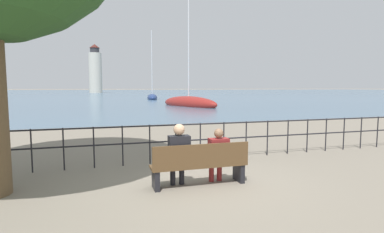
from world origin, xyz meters
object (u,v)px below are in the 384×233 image
sailboat_2 (189,103)px  sailboat_1 (152,97)px  seated_person_right (218,153)px  seated_person_left (179,152)px  park_bench (200,165)px  harbor_lighthouse (95,70)px

sailboat_2 → sailboat_1: bearing=70.4°
sailboat_1 → sailboat_2: 20.65m
seated_person_right → sailboat_2: bearing=75.1°
seated_person_left → sailboat_1: bearing=81.4°
park_bench → seated_person_left: size_ratio=1.55×
seated_person_left → seated_person_right: size_ratio=1.11×
park_bench → seated_person_left: bearing=169.9°
park_bench → sailboat_2: (7.21, 25.66, -0.08)m
sailboat_2 → harbor_lighthouse: bearing=75.5°
park_bench → seated_person_right: seated_person_right is taller
seated_person_right → harbor_lighthouse: harbor_lighthouse is taller
seated_person_left → sailboat_2: size_ratio=0.11×
seated_person_right → harbor_lighthouse: (-4.34, 117.95, 8.13)m
park_bench → sailboat_2: bearing=74.3°
seated_person_left → harbor_lighthouse: bearing=91.7°
park_bench → sailboat_2: sailboat_2 is taller
seated_person_left → harbor_lighthouse: size_ratio=0.07×
park_bench → harbor_lighthouse: (-3.91, 118.03, 8.34)m
park_bench → sailboat_1: 46.77m
sailboat_2 → harbor_lighthouse: size_ratio=0.63×
sailboat_1 → harbor_lighthouse: bearing=106.2°
park_bench → harbor_lighthouse: bearing=91.9°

